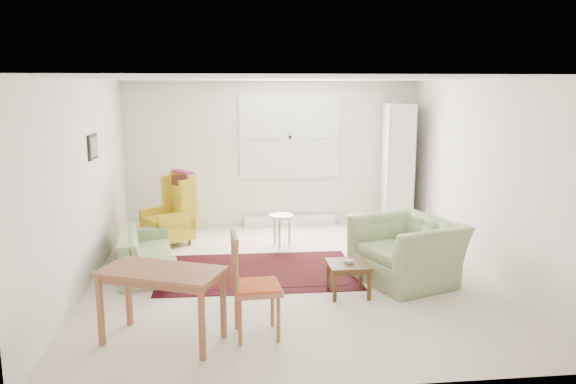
{
  "coord_description": "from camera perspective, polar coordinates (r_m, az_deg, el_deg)",
  "views": [
    {
      "loc": [
        -0.8,
        -6.85,
        2.42
      ],
      "look_at": [
        0.0,
        0.3,
        1.05
      ],
      "focal_mm": 35.0,
      "sensor_mm": 36.0,
      "label": 1
    }
  ],
  "objects": [
    {
      "name": "coffee_table",
      "position": [
        6.67,
        6.15,
        -8.75
      ],
      "size": [
        0.48,
        0.48,
        0.39
      ],
      "primitive_type": null,
      "rotation": [
        0.0,
        0.0,
        0.0
      ],
      "color": "#482F16",
      "rests_on": "ground"
    },
    {
      "name": "wingback_chair",
      "position": [
        8.78,
        -12.2,
        -1.68
      ],
      "size": [
        0.93,
        0.92,
        1.12
      ],
      "primitive_type": null,
      "rotation": [
        0.0,
        0.0,
        -0.98
      ],
      "color": "gold",
      "rests_on": "ground"
    },
    {
      "name": "armchair",
      "position": [
        7.16,
        12.02,
        -5.26
      ],
      "size": [
        1.4,
        1.49,
        0.94
      ],
      "primitive_type": "imported",
      "rotation": [
        0.0,
        0.0,
        -1.22
      ],
      "color": "gray",
      "rests_on": "ground"
    },
    {
      "name": "cabinet",
      "position": [
        9.74,
        11.02,
        2.55
      ],
      "size": [
        0.54,
        0.89,
        2.12
      ],
      "primitive_type": null,
      "rotation": [
        0.0,
        0.0,
        -0.11
      ],
      "color": "white",
      "rests_on": "ground"
    },
    {
      "name": "desk",
      "position": [
        5.56,
        -12.62,
        -11.21
      ],
      "size": [
        1.27,
        0.97,
        0.72
      ],
      "primitive_type": null,
      "rotation": [
        0.0,
        0.0,
        -0.4
      ],
      "color": "#91583A",
      "rests_on": "ground"
    },
    {
      "name": "stool",
      "position": [
        8.54,
        -0.69,
        -3.93
      ],
      "size": [
        0.45,
        0.45,
        0.5
      ],
      "primitive_type": null,
      "rotation": [
        0.0,
        0.0,
        0.24
      ],
      "color": "white",
      "rests_on": "ground"
    },
    {
      "name": "sofa",
      "position": [
        7.72,
        -14.3,
        -5.05
      ],
      "size": [
        0.98,
        1.87,
        0.72
      ],
      "primitive_type": "imported",
      "rotation": [
        0.0,
        0.0,
        1.74
      ],
      "color": "gray",
      "rests_on": "ground"
    },
    {
      "name": "rug",
      "position": [
        7.47,
        -3.08,
        -8.03
      ],
      "size": [
        2.57,
        1.67,
        0.03
      ],
      "primitive_type": null,
      "rotation": [
        0.0,
        0.0,
        -0.01
      ],
      "color": "black",
      "rests_on": "ground"
    },
    {
      "name": "desk_chair",
      "position": [
        5.5,
        -3.22,
        -9.45
      ],
      "size": [
        0.48,
        0.48,
        1.03
      ],
      "primitive_type": null,
      "rotation": [
        0.0,
        0.0,
        1.64
      ],
      "color": "#91583A",
      "rests_on": "ground"
    },
    {
      "name": "room",
      "position": [
        7.2,
        0.23,
        1.49
      ],
      "size": [
        5.04,
        5.54,
        2.51
      ],
      "color": "beige",
      "rests_on": "ground"
    }
  ]
}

